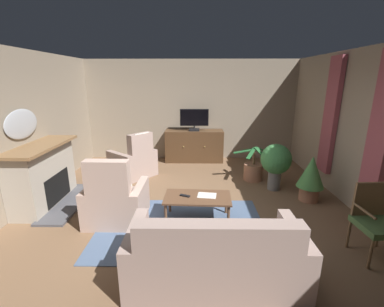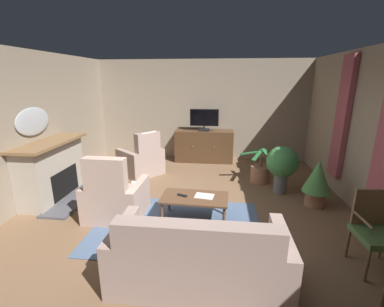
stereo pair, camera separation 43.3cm
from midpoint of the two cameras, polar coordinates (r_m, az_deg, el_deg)
name	(u,v)px [view 1 (the left image)]	position (r m, az deg, el deg)	size (l,w,h in m)	color
ground_plane	(188,218)	(4.61, -3.63, -13.74)	(6.43, 7.56, 0.04)	brown
wall_back	(191,110)	(7.58, -1.85, 9.27)	(6.43, 0.10, 2.77)	gray
wall_right_with_window	(380,137)	(4.87, 33.49, 2.89)	(0.10, 7.56, 2.77)	gray
curtain_panel_near	(381,130)	(4.67, 33.54, 4.17)	(0.10, 0.44, 2.33)	#A34C56
curtain_panel_far	(331,116)	(5.96, 25.94, 7.22)	(0.10, 0.44, 2.33)	#A34C56
rug_central	(182,227)	(4.33, -5.24, -15.53)	(2.61, 1.85, 0.01)	slate
fireplace	(44,176)	(5.64, -31.22, -4.20)	(0.96, 1.67, 1.13)	#4C4C51
wall_mirror_oval	(22,124)	(5.57, -34.80, 5.24)	(0.06, 0.90, 0.51)	#B2B7BF
tv_cabinet	(194,147)	(7.41, -1.19, 1.50)	(1.60, 0.56, 0.88)	#352315
television	(194,119)	(7.21, -1.24, 7.39)	(0.77, 0.20, 0.59)	black
coffee_table	(197,199)	(4.34, -1.71, -9.85)	(1.10, 0.63, 0.42)	brown
tv_remote	(185,196)	(4.33, -4.45, -9.13)	(0.17, 0.05, 0.02)	black
folded_newspaper	(207,195)	(4.35, 0.37, -9.08)	(0.30, 0.22, 0.01)	silver
sofa_floral	(215,258)	(3.19, 0.87, -21.66)	(1.96, 0.93, 0.93)	#A3897F
armchair_by_fireplace	(134,162)	(6.46, -14.30, -1.90)	(1.20, 1.20, 1.09)	#A3897F
armchair_beside_cabinet	(116,202)	(4.56, -18.85, -9.92)	(0.92, 0.87, 1.13)	#BC9E8E
side_chair_tucked_against_wall	(376,219)	(4.11, 32.44, -11.96)	(0.51, 0.52, 0.96)	#4C703D
potted_plant_leafy_by_curtain	(276,161)	(5.63, 15.58, -1.65)	(0.62, 0.62, 0.98)	slate
potted_plant_on_hearth_side	(311,176)	(5.36, 22.24, -4.56)	(0.49, 0.49, 0.88)	#99664C
potted_plant_small_fern_corner	(253,171)	(6.18, 11.15, -3.66)	(0.96, 0.90, 0.79)	#99664C
cat	(123,190)	(5.58, -16.95, -7.62)	(0.44, 0.54, 0.21)	beige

